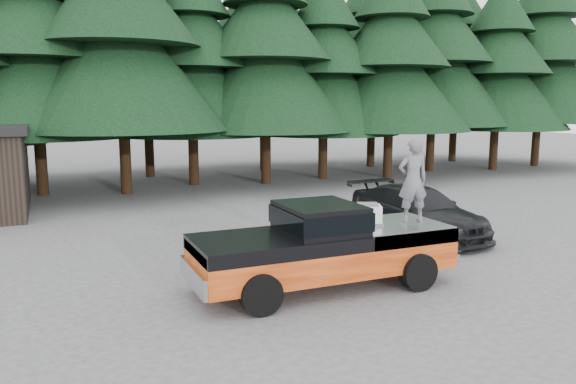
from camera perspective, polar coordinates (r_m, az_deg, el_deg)
name	(u,v)px	position (r m, az deg, el deg)	size (l,w,h in m)	color
ground	(259,284)	(13.00, -3.00, -9.34)	(120.00, 120.00, 0.00)	#454547
pickup_truck	(323,259)	(12.59, 3.60, -6.81)	(6.00, 2.04, 1.33)	orange
truck_cab	(320,217)	(12.31, 3.23, -2.56)	(1.66, 1.90, 0.59)	black
air_compressor	(368,215)	(13.07, 8.08, -2.34)	(0.61, 0.50, 0.42)	white
man_on_bed	(413,180)	(13.35, 12.57, 1.16)	(0.72, 0.47, 1.97)	#5C5B63
parked_car	(417,211)	(17.89, 12.95, -1.94)	(2.12, 5.21, 1.51)	black
treeline	(142,27)	(29.37, -14.59, 15.90)	(60.15, 16.05, 17.50)	black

